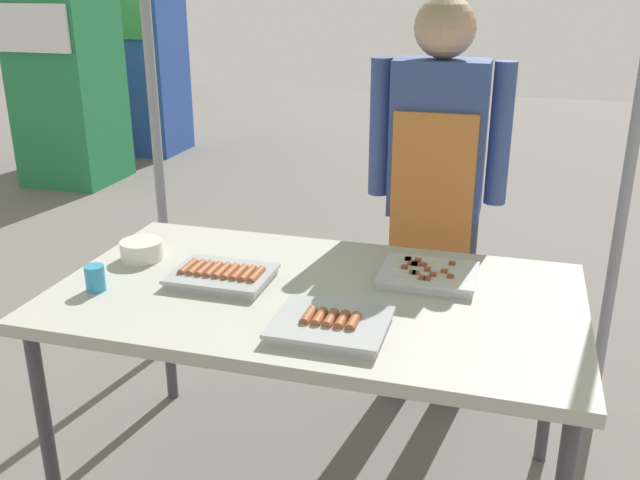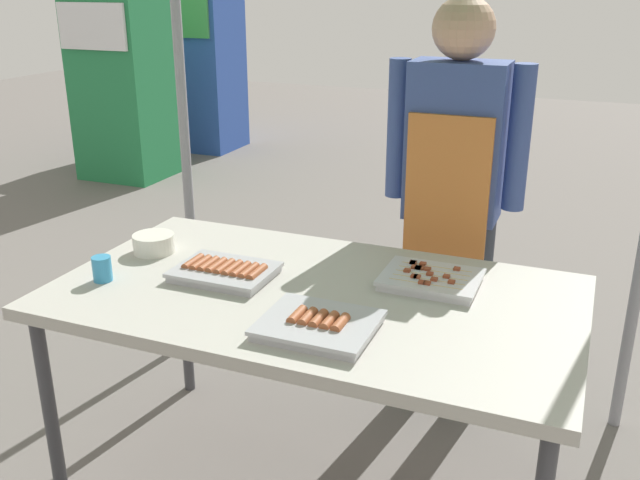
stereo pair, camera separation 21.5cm
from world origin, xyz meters
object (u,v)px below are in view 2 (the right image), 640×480
(stall_table, at_px, (314,307))
(tray_grilled_sausages, at_px, (225,271))
(tray_meat_skewers, at_px, (431,279))
(neighbor_stall_right, at_px, (192,66))
(drink_cup_near_edge, at_px, (102,269))
(vendor_woman, at_px, (453,181))
(condiment_bowl, at_px, (154,243))
(neighbor_stall_left, at_px, (126,82))
(tray_pork_links, at_px, (318,325))

(stall_table, distance_m, tray_grilled_sausages, 0.31)
(tray_meat_skewers, height_order, neighbor_stall_right, neighbor_stall_right)
(stall_table, relative_size, neighbor_stall_right, 0.98)
(stall_table, xyz_separation_m, tray_grilled_sausages, (-0.31, -0.01, 0.07))
(tray_grilled_sausages, bearing_deg, neighbor_stall_right, 122.88)
(drink_cup_near_edge, distance_m, neighbor_stall_right, 5.23)
(tray_grilled_sausages, relative_size, vendor_woman, 0.19)
(stall_table, height_order, neighbor_stall_right, neighbor_stall_right)
(condiment_bowl, xyz_separation_m, neighbor_stall_left, (-2.45, 3.14, 0.03))
(neighbor_stall_left, distance_m, neighbor_stall_right, 1.18)
(tray_meat_skewers, height_order, vendor_woman, vendor_woman)
(tray_grilled_sausages, bearing_deg, drink_cup_near_edge, -153.92)
(condiment_bowl, relative_size, neighbor_stall_right, 0.09)
(condiment_bowl, height_order, neighbor_stall_left, neighbor_stall_left)
(drink_cup_near_edge, bearing_deg, tray_meat_skewers, 20.35)
(vendor_woman, height_order, neighbor_stall_right, neighbor_stall_right)
(tray_meat_skewers, xyz_separation_m, drink_cup_near_edge, (-0.97, -0.36, 0.02))
(condiment_bowl, distance_m, neighbor_stall_right, 5.00)
(tray_grilled_sausages, bearing_deg, tray_meat_skewers, 17.00)
(neighbor_stall_left, bearing_deg, neighbor_stall_right, 93.47)
(stall_table, bearing_deg, neighbor_stall_right, 125.64)
(condiment_bowl, distance_m, drink_cup_near_edge, 0.27)
(neighbor_stall_left, bearing_deg, drink_cup_near_edge, -54.42)
(tray_pork_links, bearing_deg, stall_table, 115.29)
(tray_pork_links, bearing_deg, neighbor_stall_left, 132.71)
(tray_pork_links, distance_m, condiment_bowl, 0.83)
(tray_grilled_sausages, relative_size, neighbor_stall_right, 0.19)
(condiment_bowl, height_order, vendor_woman, vendor_woman)
(neighbor_stall_right, bearing_deg, tray_grilled_sausages, -57.12)
(neighbor_stall_left, bearing_deg, tray_pork_links, -47.29)
(tray_pork_links, distance_m, neighbor_stall_right, 5.69)
(tray_grilled_sausages, xyz_separation_m, tray_pork_links, (0.42, -0.23, -0.00))
(tray_grilled_sausages, distance_m, drink_cup_near_edge, 0.38)
(vendor_woman, distance_m, neighbor_stall_left, 4.21)
(drink_cup_near_edge, bearing_deg, neighbor_stall_left, 125.58)
(tray_pork_links, bearing_deg, tray_meat_skewers, 63.65)
(condiment_bowl, xyz_separation_m, neighbor_stall_right, (-2.52, 4.32, 0.04))
(condiment_bowl, height_order, drink_cup_near_edge, drink_cup_near_edge)
(condiment_bowl, bearing_deg, stall_table, -8.27)
(stall_table, xyz_separation_m, drink_cup_near_edge, (-0.65, -0.18, 0.09))
(tray_meat_skewers, distance_m, vendor_woman, 0.55)
(neighbor_stall_right, bearing_deg, vendor_woman, -47.27)
(tray_meat_skewers, bearing_deg, neighbor_stall_left, 138.19)
(vendor_woman, bearing_deg, neighbor_stall_left, -37.06)
(stall_table, relative_size, tray_pork_links, 5.16)
(stall_table, bearing_deg, drink_cup_near_edge, -164.82)
(condiment_bowl, bearing_deg, neighbor_stall_left, 127.93)
(vendor_woman, bearing_deg, neighbor_stall_right, -47.27)
(neighbor_stall_right, bearing_deg, drink_cup_near_edge, -61.30)
(condiment_bowl, distance_m, neighbor_stall_left, 3.98)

